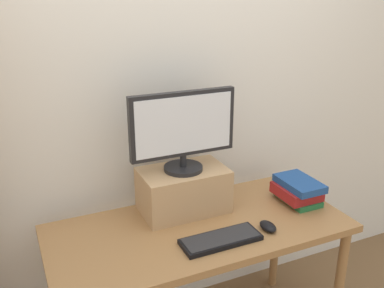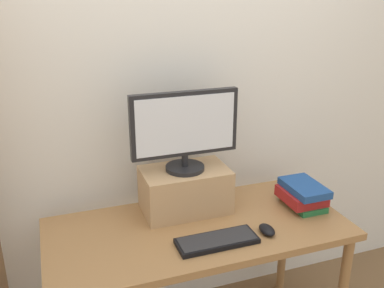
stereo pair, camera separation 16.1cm
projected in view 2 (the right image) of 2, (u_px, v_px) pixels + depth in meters
name	position (u px, v px, depth m)	size (l,w,h in m)	color
back_wall	(168.00, 93.00, 2.28)	(7.00, 0.08, 2.60)	silver
desk	(198.00, 241.00, 2.08)	(1.44, 0.66, 0.75)	#9E7042
riser_box	(185.00, 190.00, 2.17)	(0.43, 0.27, 0.22)	tan
computer_monitor	(185.00, 129.00, 2.05)	(0.53, 0.19, 0.40)	black
keyboard	(217.00, 241.00, 1.91)	(0.37, 0.14, 0.02)	black
computer_mouse	(267.00, 230.00, 1.98)	(0.06, 0.10, 0.04)	black
book_stack	(303.00, 195.00, 2.21)	(0.19, 0.26, 0.13)	#236B38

